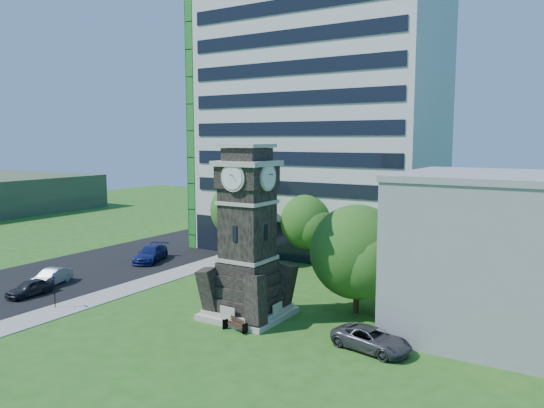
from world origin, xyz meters
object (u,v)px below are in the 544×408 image
Objects in this scene: car_street_south at (30,288)px; street_sign at (54,286)px; car_street_mid at (51,277)px; park_bench at (236,324)px; car_street_north at (151,254)px; car_east_lot at (371,339)px; clock_tower at (248,243)px.

street_sign is (4.48, -0.93, 1.03)m from car_street_south.
car_street_mid is 20.06m from park_bench.
car_street_north is 2.03× the size of street_sign.
car_street_north is (-0.44, 14.03, 0.14)m from car_street_south.
car_east_lot is 1.81× the size of street_sign.
car_street_mid is 7.03m from street_sign.
street_sign is (4.92, -14.96, 0.89)m from car_street_north.
car_east_lot is at bearing -41.99° from car_street_north.
street_sign is at bearing -93.92° from car_street_north.
car_street_south is 2.27× the size of park_bench.
street_sign reaches higher than car_street_south.
car_east_lot is at bearing 5.58° from car_street_south.
street_sign reaches higher than car_street_mid.
car_street_mid is at bearing -173.32° from clock_tower.
car_east_lot is (28.85, 1.00, -0.02)m from car_street_mid.
car_street_south is at bearing -151.86° from park_bench.
clock_tower is at bearing -48.11° from car_street_north.
clock_tower is at bearing 129.73° from park_bench.
clock_tower reaches higher than street_sign.
car_street_north reaches higher than car_street_mid.
car_street_north is 29.73m from car_east_lot.
car_street_south is 14.04m from car_street_north.
car_street_north is (0.89, 11.11, 0.10)m from car_street_mid.
car_street_south is 3.21m from car_street_mid.
street_sign is at bearing -155.39° from clock_tower.
car_street_north is at bearing 68.40° from car_street_mid.
street_sign is at bearing 113.12° from car_east_lot.
car_street_mid is at bearing 111.94° from car_street_south.
car_street_north is (-18.20, 8.88, -4.49)m from clock_tower.
car_street_north is 3.24× the size of park_bench.
car_street_mid is 28.86m from car_east_lot.
car_street_mid is at bearing 103.22° from car_east_lot.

